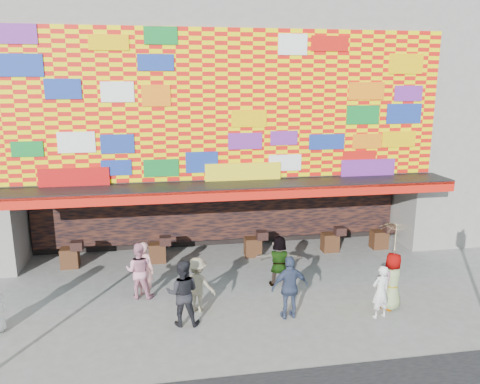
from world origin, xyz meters
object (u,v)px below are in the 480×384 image
at_px(ped_b, 144,269).
at_px(ped_d, 197,285).
at_px(ped_e, 290,287).
at_px(ped_h, 381,292).
at_px(ped_g, 392,281).
at_px(parasol, 396,238).
at_px(ped_c, 183,293).
at_px(ped_i, 139,270).
at_px(ped_f, 279,261).

relative_size(ped_b, ped_d, 1.08).
bearing_deg(ped_e, ped_h, 166.44).
bearing_deg(ped_h, ped_d, -27.65).
relative_size(ped_g, parasol, 0.93).
height_order(ped_b, ped_c, ped_c).
bearing_deg(ped_i, ped_f, -163.31).
bearing_deg(ped_h, ped_e, -23.00).
height_order(ped_i, parasol, parasol).
bearing_deg(ped_e, ped_d, -22.68).
bearing_deg(ped_i, ped_e, 169.12).
bearing_deg(ped_i, ped_h, 174.90).
height_order(ped_b, parasol, parasol).
bearing_deg(ped_b, parasol, -162.99).
xyz_separation_m(ped_f, parasol, (2.78, -2.07, 1.31)).
distance_m(ped_c, ped_h, 5.37).
height_order(ped_d, ped_h, ped_d).
relative_size(ped_e, ped_g, 1.07).
relative_size(ped_h, ped_i, 0.88).
relative_size(ped_b, ped_h, 1.14).
relative_size(ped_g, ped_h, 1.10).
relative_size(ped_f, ped_g, 0.98).
xyz_separation_m(ped_i, parasol, (7.10, -1.92, 1.27)).
height_order(ped_d, parasol, parasol).
bearing_deg(ped_f, parasol, 154.48).
distance_m(ped_e, ped_f, 2.12).
relative_size(ped_c, ped_g, 1.09).
height_order(ped_c, ped_d, ped_c).
bearing_deg(ped_d, parasol, -166.29).
height_order(ped_e, ped_f, ped_e).
bearing_deg(ped_f, ped_g, 154.48).
relative_size(ped_f, parasol, 0.91).
relative_size(ped_e, parasol, 1.00).
bearing_deg(ped_e, ped_f, -100.69).
distance_m(ped_g, parasol, 1.29).
distance_m(ped_d, parasol, 5.67).
height_order(ped_d, ped_e, ped_e).
bearing_deg(ped_g, ped_e, -34.84).
relative_size(ped_b, ped_c, 0.95).
height_order(ped_f, ped_h, ped_f).
xyz_separation_m(ped_f, ped_i, (-4.33, -0.15, 0.04)).
bearing_deg(ped_i, parasol, 179.55).
bearing_deg(ped_d, ped_g, -166.29).
relative_size(ped_e, ped_f, 1.09).
xyz_separation_m(ped_b, parasol, (6.95, -1.99, 1.26)).
height_order(ped_f, ped_g, ped_g).
bearing_deg(ped_h, ped_f, -62.31).
height_order(ped_g, ped_h, ped_g).
bearing_deg(ped_c, parasol, -172.06).
bearing_deg(ped_d, ped_f, -132.43).
relative_size(ped_f, ped_h, 1.08).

